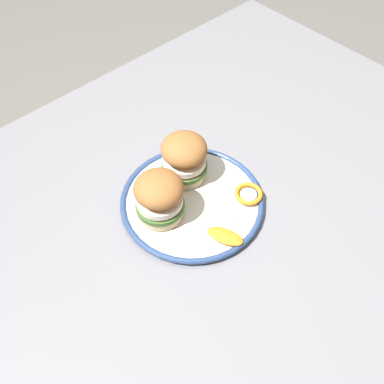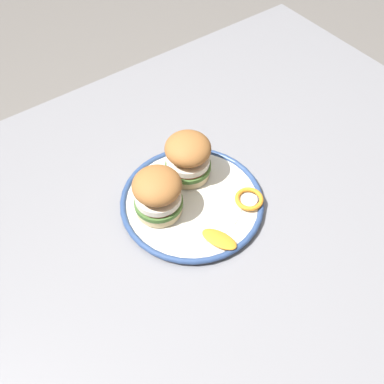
{
  "view_description": "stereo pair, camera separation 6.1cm",
  "coord_description": "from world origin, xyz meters",
  "px_view_note": "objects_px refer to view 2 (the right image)",
  "views": [
    {
      "loc": [
        0.35,
        0.37,
        1.43
      ],
      "look_at": [
        -0.01,
        -0.01,
        0.76
      ],
      "focal_mm": 40.38,
      "sensor_mm": 36.0,
      "label": 1
    },
    {
      "loc": [
        0.3,
        0.41,
        1.43
      ],
      "look_at": [
        -0.01,
        -0.01,
        0.76
      ],
      "focal_mm": 40.38,
      "sensor_mm": 36.0,
      "label": 2
    }
  ],
  "objects_px": {
    "dinner_plate": "(192,201)",
    "sandwich_half_right": "(188,156)",
    "dining_table": "(192,233)",
    "sandwich_half_left": "(158,193)"
  },
  "relations": [
    {
      "from": "dinner_plate",
      "to": "sandwich_half_left",
      "type": "height_order",
      "value": "sandwich_half_left"
    },
    {
      "from": "dining_table",
      "to": "sandwich_half_right",
      "type": "relative_size",
      "value": 10.95
    },
    {
      "from": "dinner_plate",
      "to": "sandwich_half_right",
      "type": "xyz_separation_m",
      "value": [
        -0.03,
        -0.06,
        0.06
      ]
    },
    {
      "from": "sandwich_half_right",
      "to": "dinner_plate",
      "type": "bearing_deg",
      "value": 60.69
    },
    {
      "from": "dining_table",
      "to": "sandwich_half_left",
      "type": "distance_m",
      "value": 0.17
    },
    {
      "from": "dinner_plate",
      "to": "sandwich_half_right",
      "type": "height_order",
      "value": "sandwich_half_right"
    },
    {
      "from": "sandwich_half_left",
      "to": "sandwich_half_right",
      "type": "xyz_separation_m",
      "value": [
        -0.1,
        -0.04,
        0.0
      ]
    },
    {
      "from": "dining_table",
      "to": "sandwich_half_right",
      "type": "height_order",
      "value": "sandwich_half_right"
    },
    {
      "from": "sandwich_half_left",
      "to": "sandwich_half_right",
      "type": "bearing_deg",
      "value": -157.11
    },
    {
      "from": "dining_table",
      "to": "sandwich_half_left",
      "type": "xyz_separation_m",
      "value": [
        0.06,
        -0.03,
        0.15
      ]
    }
  ]
}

